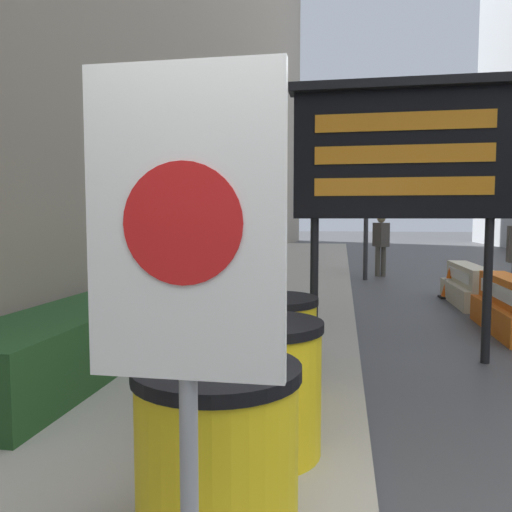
# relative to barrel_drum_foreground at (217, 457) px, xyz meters

# --- Properties ---
(hedge_strip) EXTENTS (0.90, 5.63, 0.64)m
(hedge_strip) POSITION_rel_barrel_drum_foreground_xyz_m (-2.01, 3.52, -0.11)
(hedge_strip) COLOR #1E421E
(hedge_strip) RESTS_ON sidewalk_left
(bare_tree) EXTENTS (1.69, 1.72, 3.18)m
(bare_tree) POSITION_rel_barrel_drum_foreground_xyz_m (-1.94, 7.42, 1.23)
(bare_tree) COLOR #4C3D2D
(bare_tree) RESTS_ON sidewalk_left
(barrel_drum_foreground) EXTENTS (0.77, 0.77, 0.86)m
(barrel_drum_foreground) POSITION_rel_barrel_drum_foreground_xyz_m (0.00, 0.00, 0.00)
(barrel_drum_foreground) COLOR yellow
(barrel_drum_foreground) RESTS_ON sidewalk_left
(barrel_drum_middle) EXTENTS (0.77, 0.77, 0.86)m
(barrel_drum_middle) POSITION_rel_barrel_drum_foreground_xyz_m (0.06, 0.98, 0.00)
(barrel_drum_middle) COLOR yellow
(barrel_drum_middle) RESTS_ON sidewalk_left
(barrel_drum_back) EXTENTS (0.77, 0.77, 0.86)m
(barrel_drum_back) POSITION_rel_barrel_drum_foreground_xyz_m (-0.02, 1.95, 0.00)
(barrel_drum_back) COLOR yellow
(barrel_drum_back) RESTS_ON sidewalk_left
(warning_sign) EXTENTS (0.63, 0.08, 1.99)m
(warning_sign) POSITION_rel_barrel_drum_foreground_xyz_m (0.07, -0.67, 0.94)
(warning_sign) COLOR gray
(warning_sign) RESTS_ON sidewalk_left
(message_board) EXTENTS (2.59, 0.36, 3.22)m
(message_board) POSITION_rel_barrel_drum_foreground_xyz_m (1.21, 3.88, 1.82)
(message_board) COLOR black
(message_board) RESTS_ON ground_plane
(jersey_barrier_orange_near) EXTENTS (0.63, 2.03, 0.81)m
(jersey_barrier_orange_near) POSITION_rel_barrel_drum_foreground_xyz_m (2.98, 5.56, -0.23)
(jersey_barrier_orange_near) COLOR orange
(jersey_barrier_orange_near) RESTS_ON ground_plane
(jersey_barrier_cream) EXTENTS (0.64, 2.17, 0.76)m
(jersey_barrier_cream) POSITION_rel_barrel_drum_foreground_xyz_m (2.98, 8.06, -0.25)
(jersey_barrier_cream) COLOR beige
(jersey_barrier_cream) RESTS_ON ground_plane
(traffic_cone_near) EXTENTS (0.36, 0.36, 0.65)m
(traffic_cone_near) POSITION_rel_barrel_drum_foreground_xyz_m (2.75, 8.70, -0.27)
(traffic_cone_near) COLOR black
(traffic_cone_near) RESTS_ON ground_plane
(traffic_light_near_curb) EXTENTS (0.28, 0.44, 3.92)m
(traffic_light_near_curb) POSITION_rel_barrel_drum_foreground_xyz_m (1.17, 11.44, 2.26)
(traffic_light_near_curb) COLOR #2D2D30
(traffic_light_near_curb) RESTS_ON ground_plane
(pedestrian_worker) EXTENTS (0.46, 0.54, 1.77)m
(pedestrian_worker) POSITION_rel_barrel_drum_foreground_xyz_m (1.63, 12.46, 0.46)
(pedestrian_worker) COLOR #514C42
(pedestrian_worker) RESTS_ON ground_plane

